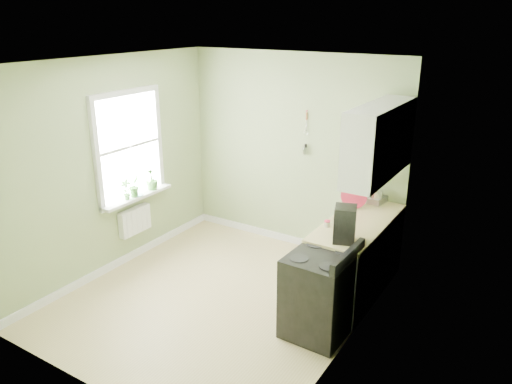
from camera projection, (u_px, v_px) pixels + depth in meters
The scene contains 21 objects.
floor at pixel (218, 298), 5.87m from camera, with size 3.20×3.60×0.02m, color tan.
ceiling at pixel (211, 61), 4.95m from camera, with size 3.20×3.60×0.02m, color white.
wall_back at pixel (293, 153), 6.86m from camera, with size 3.20×0.02×2.70m, color #9AAC75.
wall_left at pixel (111, 167), 6.22m from camera, with size 0.02×3.60×2.70m, color #9AAC75.
wall_right at pixel (355, 220), 4.61m from camera, with size 0.02×3.60×2.70m, color #9AAC75.
base_cabinets at pixel (356, 258), 5.87m from camera, with size 0.60×1.60×0.87m, color white.
countertop at pixel (358, 223), 5.72m from camera, with size 0.64×1.60×0.04m, color #DECB88.
upper_cabinets at pixel (380, 141), 5.41m from camera, with size 0.35×1.40×0.80m, color white.
window at pixel (129, 146), 6.37m from camera, with size 0.06×1.14×1.44m.
window_sill at pixel (137, 197), 6.56m from camera, with size 0.18×1.14×0.04m, color white.
radiator at pixel (135, 220), 6.65m from camera, with size 0.12×0.50×0.35m, color white.
wall_utensils at pixel (306, 140), 6.66m from camera, with size 0.02×0.14×0.58m.
stove at pixel (320, 293), 5.12m from camera, with size 0.65×0.73×1.00m.
stand_mixer at pixel (379, 189), 6.26m from camera, with size 0.25×0.36×0.40m.
kettle at pixel (354, 198), 6.18m from camera, with size 0.18×0.11×0.18m.
coffee_maker at pixel (345, 225), 5.16m from camera, with size 0.29×0.30×0.38m.
red_tray at pixel (354, 196), 6.04m from camera, with size 0.32×0.32×0.02m, color #C42543.
jar at pixel (327, 224), 5.55m from camera, with size 0.07×0.07×0.07m.
plant_a at pixel (126, 190), 6.36m from camera, with size 0.14×0.10×0.27m, color #3A712D.
plant_b at pixel (134, 186), 6.47m from camera, with size 0.16×0.13×0.30m, color #3A712D.
plant_c at pixel (152, 179), 6.73m from camera, with size 0.17×0.17×0.30m, color #3A712D.
Camera 1 is at (3.09, -4.09, 3.15)m, focal length 35.00 mm.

